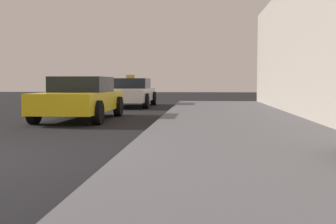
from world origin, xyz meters
name	(u,v)px	position (x,y,z in m)	size (l,w,h in m)	color
sidewalk	(266,160)	(4.00, 0.00, 0.07)	(4.00, 32.00, 0.15)	#5B5B60
car_yellow	(81,98)	(-0.44, 6.71, 0.65)	(1.93, 4.38, 1.27)	yellow
car_white	(130,92)	(-0.11, 13.45, 0.65)	(2.05, 4.39, 1.43)	white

